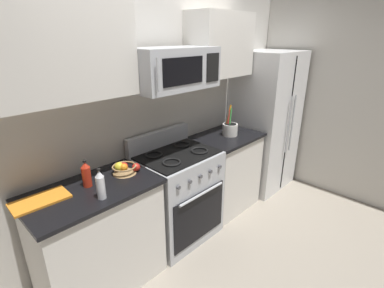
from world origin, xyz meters
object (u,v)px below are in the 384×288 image
Objects in this scene: range_oven at (178,195)px; apple_loose at (136,167)px; fruit_basket at (124,168)px; bottle_vinegar at (101,185)px; microwave at (173,68)px; utensil_crock at (230,129)px; bottle_hot_sauce at (86,174)px; cutting_board at (40,200)px; refrigerator at (265,122)px.

range_oven is 0.67m from apple_loose.
fruit_basket is 0.86× the size of bottle_vinegar.
fruit_basket is at bearing 156.89° from apple_loose.
microwave reaches higher than fruit_basket.
fruit_basket is (-0.56, 0.04, 0.48)m from range_oven.
utensil_crock reaches higher than bottle_vinegar.
bottle_vinegar reaches higher than range_oven.
utensil_crock is at bearing 5.33° from bottle_vinegar.
apple_loose is (-0.47, -0.00, 0.47)m from range_oven.
bottle_hot_sauce is at bearing 171.83° from apple_loose.
apple_loose is at bearing -179.72° from range_oven.
bottle_hot_sauce is (-0.87, 0.06, 0.53)m from range_oven.
bottle_vinegar is (0.32, -0.27, 0.10)m from cutting_board.
refrigerator is 5.29× the size of utensil_crock.
utensil_crock is at bearing -2.54° from bottle_hot_sauce.
refrigerator is 8.40× the size of bottle_hot_sauce.
utensil_crock is (-0.77, -0.00, 0.09)m from refrigerator.
cutting_board is (-2.01, 0.11, -0.07)m from utensil_crock.
refrigerator is at bearing -1.48° from fruit_basket.
microwave is 1.14m from bottle_vinegar.
range_oven is at bearing -3.86° from fruit_basket.
utensil_crock is 1.59× the size of bottle_hot_sauce.
utensil_crock is at bearing -179.86° from refrigerator.
fruit_basket is at bearing 33.72° from bottle_vinegar.
microwave is 3.73× the size of bottle_hot_sauce.
fruit_basket is 2.84× the size of apple_loose.
fruit_basket reaches higher than apple_loose.
range_oven is 0.95m from utensil_crock.
range_oven is 4.75× the size of bottle_vinegar.
bottle_vinegar is at bearing -93.39° from bottle_hot_sauce.
utensil_crock is at bearing -2.39° from fruit_basket.
microwave is 0.94m from fruit_basket.
apple_loose is 0.41m from bottle_hot_sauce.
fruit_basket is 0.10m from apple_loose.
apple_loose is at bearing 179.25° from utensil_crock.
cutting_board is at bearing 173.87° from bottle_hot_sauce.
bottle_hot_sauce reaches higher than fruit_basket.
microwave reaches higher than bottle_hot_sauce.
microwave is (-1.58, 0.04, 0.81)m from refrigerator.
apple_loose is at bearing -23.11° from fruit_basket.
refrigerator is at bearing -0.63° from range_oven.
microwave is (-0.00, 0.03, 1.23)m from range_oven.
fruit_basket is at bearing 177.61° from utensil_crock.
cutting_board is 1.60× the size of bottle_vinegar.
refrigerator reaches higher than apple_loose.
apple_loose is (0.09, -0.04, -0.01)m from fruit_basket.
range_oven reaches higher than fruit_basket.
microwave is 2.17× the size of cutting_board.
cutting_board is at bearing 177.77° from refrigerator.
fruit_basket is at bearing -4.74° from cutting_board.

